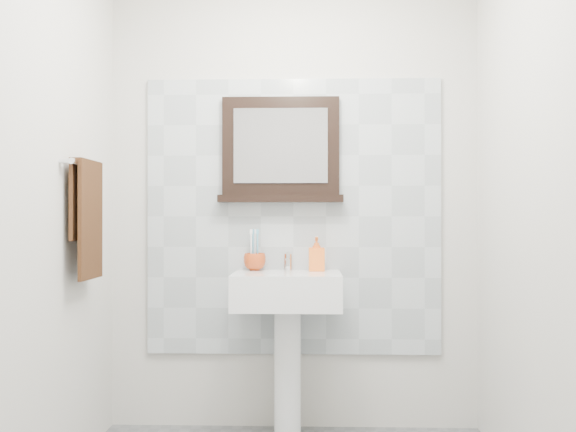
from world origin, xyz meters
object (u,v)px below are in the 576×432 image
object	(u,v)px
pedestal_sink	(287,308)
toothbrush_cup	(255,262)
framed_mirror	(281,152)
hand_towel	(87,210)
soap_dispenser	(317,254)

from	to	relation	value
pedestal_sink	toothbrush_cup	distance (m)	0.32
pedestal_sink	framed_mirror	world-z (taller)	framed_mirror
toothbrush_cup	hand_towel	size ratio (longest dim) A/B	0.21
framed_mirror	hand_towel	xyz separation A→B (m)	(-0.87, -0.56, -0.32)
pedestal_sink	soap_dispenser	bearing A→B (deg)	37.25
toothbrush_cup	soap_dispenser	xyz separation A→B (m)	(0.33, -0.03, 0.04)
pedestal_sink	toothbrush_cup	xyz separation A→B (m)	(-0.18, 0.14, 0.23)
soap_dispenser	framed_mirror	distance (m)	0.58
framed_mirror	hand_towel	bearing A→B (deg)	-147.19
pedestal_sink	hand_towel	distance (m)	1.11
toothbrush_cup	hand_towel	bearing A→B (deg)	-144.76
hand_towel	pedestal_sink	bearing A→B (deg)	22.37
toothbrush_cup	framed_mirror	bearing A→B (deg)	17.52
soap_dispenser	framed_mirror	xyz separation A→B (m)	(-0.19, 0.07, 0.55)
hand_towel	toothbrush_cup	bearing A→B (deg)	35.24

